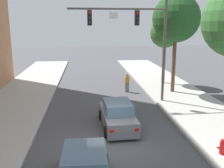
# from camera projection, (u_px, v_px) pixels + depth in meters

# --- Properties ---
(ground_plane) EXTENTS (120.00, 120.00, 0.00)m
(ground_plane) POSITION_uv_depth(u_px,v_px,m) (113.00, 147.00, 12.62)
(ground_plane) COLOR #4C4C51
(traffic_signal_mast) EXTENTS (7.12, 0.38, 7.50)m
(traffic_signal_mast) POSITION_uv_depth(u_px,v_px,m) (138.00, 32.00, 18.56)
(traffic_signal_mast) COLOR #514C47
(traffic_signal_mast) RESTS_ON sidewalk_right
(car_lead_grey) EXTENTS (1.99, 4.31, 1.60)m
(car_lead_grey) POSITION_uv_depth(u_px,v_px,m) (117.00, 116.00, 14.93)
(car_lead_grey) COLOR slate
(car_lead_grey) RESTS_ON ground
(pedestrian_crossing_road) EXTENTS (0.36, 0.22, 1.64)m
(pedestrian_crossing_road) POSITION_uv_depth(u_px,v_px,m) (127.00, 82.00, 22.78)
(pedestrian_crossing_road) COLOR brown
(pedestrian_crossing_road) RESTS_ON ground
(fire_hydrant) EXTENTS (0.48, 0.24, 0.72)m
(fire_hydrant) POSITION_uv_depth(u_px,v_px,m) (222.00, 146.00, 11.62)
(fire_hydrant) COLOR red
(fire_hydrant) RESTS_ON sidewalk_right
(street_tree_second) EXTENTS (3.94, 3.94, 8.18)m
(street_tree_second) POSITION_uv_depth(u_px,v_px,m) (176.00, 19.00, 21.21)
(street_tree_second) COLOR brown
(street_tree_second) RESTS_ON sidewalk_right
(street_tree_third) EXTENTS (2.87, 2.87, 6.36)m
(street_tree_third) POSITION_uv_depth(u_px,v_px,m) (165.00, 33.00, 24.89)
(street_tree_third) COLOR brown
(street_tree_third) RESTS_ON sidewalk_right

